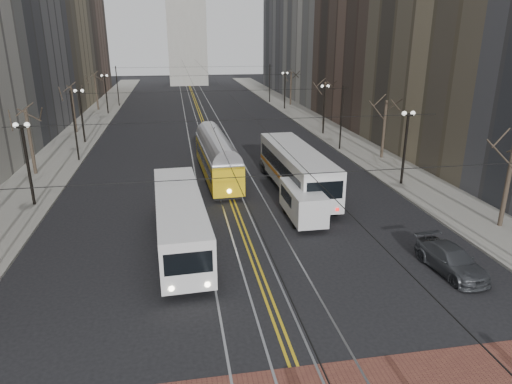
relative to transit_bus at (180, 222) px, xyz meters
name	(u,v)px	position (x,y,z in m)	size (l,w,h in m)	color
ground	(287,349)	(3.76, -9.73, -1.48)	(260.00, 260.00, 0.00)	black
sidewalk_left	(84,131)	(-11.24, 35.27, -1.40)	(5.00, 140.00, 0.15)	gray
sidewalk_right	(316,123)	(18.76, 35.27, -1.40)	(5.00, 140.00, 0.15)	gray
streetcar_rails	(205,127)	(3.76, 35.27, -1.47)	(4.80, 130.00, 0.02)	gray
centre_lines	(205,127)	(3.76, 35.27, -1.47)	(0.42, 130.00, 0.01)	gold
lamp_posts	(216,130)	(3.76, 19.02, 1.32)	(27.60, 57.20, 5.60)	black
street_trees	(210,119)	(3.76, 25.52, 1.32)	(31.68, 53.28, 5.60)	#382D23
trolley_wires	(210,110)	(3.76, 25.10, 2.30)	(25.96, 120.00, 6.60)	black
transit_bus	(180,222)	(0.00, 0.00, 0.00)	(2.46, 11.82, 2.95)	white
streetcar	(217,161)	(3.26, 12.73, -0.02)	(2.30, 12.40, 2.92)	yellow
rear_bus	(296,171)	(8.76, 8.09, 0.17)	(2.75, 12.66, 3.30)	white
cargo_van	(303,204)	(7.76, 2.58, -0.38)	(1.91, 4.97, 2.20)	silver
sedan_grey	(277,167)	(8.22, 12.27, -0.66)	(1.94, 4.82, 1.64)	#3D3E44
sedan_silver	(290,145)	(11.38, 20.31, -0.68)	(1.69, 4.84, 1.60)	#A8AAAF
sedan_parked	(451,260)	(13.26, -5.26, -0.83)	(1.81, 4.45, 1.29)	#3E4145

